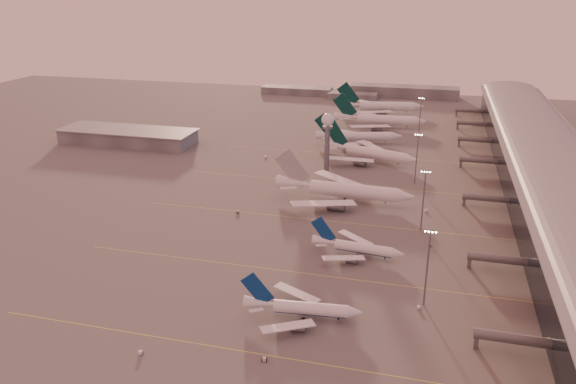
# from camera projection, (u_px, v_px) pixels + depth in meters

# --- Properties ---
(ground) EXTENTS (700.00, 700.00, 0.00)m
(ground) POSITION_uv_depth(u_px,v_px,m) (240.00, 281.00, 181.79)
(ground) COLOR #5D5A5A
(ground) RESTS_ON ground
(taxiway_markings) EXTENTS (180.00, 185.25, 0.02)m
(taxiway_markings) POSITION_uv_depth(u_px,v_px,m) (357.00, 223.00, 225.36)
(taxiway_markings) COLOR #ECDB53
(taxiway_markings) RESTS_ON ground
(terminal) EXTENTS (57.00, 362.00, 23.04)m
(terminal) POSITION_uv_depth(u_px,v_px,m) (548.00, 172.00, 252.12)
(terminal) COLOR black
(terminal) RESTS_ON ground
(hangar) EXTENTS (82.00, 27.00, 8.50)m
(hangar) POSITION_uv_depth(u_px,v_px,m) (128.00, 136.00, 335.64)
(hangar) COLOR slate
(hangar) RESTS_ON ground
(radar_tower) EXTENTS (6.40, 6.40, 31.10)m
(radar_tower) POSITION_uv_depth(u_px,v_px,m) (327.00, 130.00, 281.93)
(radar_tower) COLOR slate
(radar_tower) RESTS_ON ground
(mast_a) EXTENTS (3.60, 0.56, 25.00)m
(mast_a) POSITION_uv_depth(u_px,v_px,m) (427.00, 264.00, 163.16)
(mast_a) COLOR slate
(mast_a) RESTS_ON ground
(mast_b) EXTENTS (3.60, 0.56, 25.00)m
(mast_b) POSITION_uv_depth(u_px,v_px,m) (424.00, 198.00, 213.69)
(mast_b) COLOR slate
(mast_b) RESTS_ON ground
(mast_c) EXTENTS (3.60, 0.56, 25.00)m
(mast_c) POSITION_uv_depth(u_px,v_px,m) (417.00, 156.00, 264.69)
(mast_c) COLOR slate
(mast_c) RESTS_ON ground
(mast_d) EXTENTS (3.60, 0.56, 25.00)m
(mast_d) POSITION_uv_depth(u_px,v_px,m) (420.00, 115.00, 346.68)
(mast_d) COLOR slate
(mast_d) RESTS_ON ground
(distant_horizon) EXTENTS (165.00, 37.50, 9.00)m
(distant_horizon) POSITION_uv_depth(u_px,v_px,m) (370.00, 92.00, 474.28)
(distant_horizon) COLOR slate
(distant_horizon) RESTS_ON ground
(narrowbody_near) EXTENTS (35.01, 27.83, 13.68)m
(narrowbody_near) POSITION_uv_depth(u_px,v_px,m) (302.00, 310.00, 160.51)
(narrowbody_near) COLOR white
(narrowbody_near) RESTS_ON ground
(narrowbody_mid) EXTENTS (33.57, 26.69, 13.12)m
(narrowbody_mid) POSITION_uv_depth(u_px,v_px,m) (357.00, 249.00, 197.47)
(narrowbody_mid) COLOR white
(narrowbody_mid) RESTS_ON ground
(widebody_white) EXTENTS (62.38, 49.90, 21.93)m
(widebody_white) POSITION_uv_depth(u_px,v_px,m) (344.00, 193.00, 246.45)
(widebody_white) COLOR white
(widebody_white) RESTS_ON ground
(greentail_a) EXTENTS (53.25, 42.33, 20.01)m
(greentail_a) POSITION_uv_depth(u_px,v_px,m) (370.00, 155.00, 301.92)
(greentail_a) COLOR white
(greentail_a) RESTS_ON ground
(greentail_b) EXTENTS (51.30, 40.89, 19.06)m
(greentail_b) POSITION_uv_depth(u_px,v_px,m) (359.00, 138.00, 334.47)
(greentail_b) COLOR white
(greentail_b) RESTS_ON ground
(greentail_c) EXTENTS (61.86, 49.88, 22.46)m
(greentail_c) POSITION_uv_depth(u_px,v_px,m) (380.00, 122.00, 371.83)
(greentail_c) COLOR white
(greentail_c) RESTS_ON ground
(greentail_d) EXTENTS (63.12, 50.51, 23.14)m
(greentail_d) POSITION_uv_depth(u_px,v_px,m) (381.00, 108.00, 411.83)
(greentail_d) COLOR white
(greentail_d) RESTS_ON ground
(gsv_truck_a) EXTENTS (5.62, 3.05, 2.15)m
(gsv_truck_a) POSITION_uv_depth(u_px,v_px,m) (142.00, 351.00, 145.29)
(gsv_truck_a) COLOR silver
(gsv_truck_a) RESTS_ON ground
(gsv_tug_near) EXTENTS (2.68, 3.60, 0.92)m
(gsv_tug_near) POSITION_uv_depth(u_px,v_px,m) (264.00, 359.00, 143.08)
(gsv_tug_near) COLOR silver
(gsv_tug_near) RESTS_ON ground
(gsv_catering_a) EXTENTS (4.72, 2.32, 3.84)m
(gsv_catering_a) POSITION_uv_depth(u_px,v_px,m) (420.00, 303.00, 165.25)
(gsv_catering_a) COLOR silver
(gsv_catering_a) RESTS_ON ground
(gsv_tug_mid) EXTENTS (3.88, 3.49, 0.95)m
(gsv_tug_mid) POSITION_uv_depth(u_px,v_px,m) (251.00, 277.00, 183.22)
(gsv_tug_mid) COLOR slate
(gsv_tug_mid) RESTS_ON ground
(gsv_truck_b) EXTENTS (4.91, 2.14, 1.93)m
(gsv_truck_b) POSITION_uv_depth(u_px,v_px,m) (431.00, 244.00, 204.84)
(gsv_truck_b) COLOR slate
(gsv_truck_b) RESTS_ON ground
(gsv_truck_c) EXTENTS (4.81, 5.40, 2.16)m
(gsv_truck_c) POSITION_uv_depth(u_px,v_px,m) (238.00, 210.00, 234.71)
(gsv_truck_c) COLOR slate
(gsv_truck_c) RESTS_ON ground
(gsv_catering_b) EXTENTS (5.78, 3.80, 4.37)m
(gsv_catering_b) POSITION_uv_depth(u_px,v_px,m) (427.00, 207.00, 235.22)
(gsv_catering_b) COLOR silver
(gsv_catering_b) RESTS_ON ground
(gsv_tug_far) EXTENTS (3.01, 4.10, 1.05)m
(gsv_tug_far) POSITION_uv_depth(u_px,v_px,m) (343.00, 187.00, 262.91)
(gsv_tug_far) COLOR silver
(gsv_tug_far) RESTS_ON ground
(gsv_truck_d) EXTENTS (2.89, 5.31, 2.03)m
(gsv_truck_d) POSITION_uv_depth(u_px,v_px,m) (266.00, 156.00, 308.96)
(gsv_truck_d) COLOR silver
(gsv_truck_d) RESTS_ON ground
(gsv_tug_hangar) EXTENTS (3.40, 2.47, 0.88)m
(gsv_tug_hangar) POSITION_uv_depth(u_px,v_px,m) (390.00, 152.00, 317.20)
(gsv_tug_hangar) COLOR silver
(gsv_tug_hangar) RESTS_ON ground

